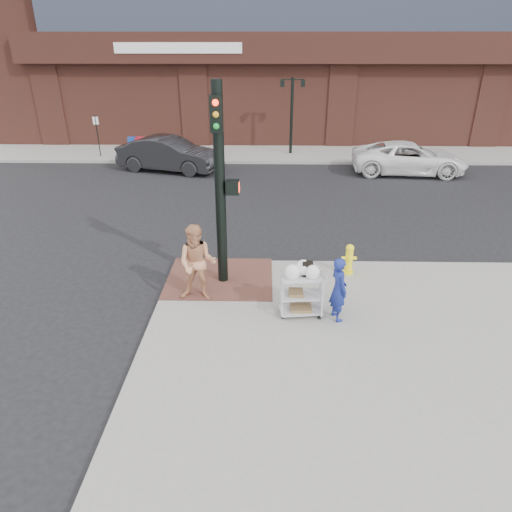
{
  "coord_description": "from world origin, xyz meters",
  "views": [
    {
      "loc": [
        0.6,
        -9.87,
        5.91
      ],
      "look_at": [
        0.39,
        -0.03,
        1.25
      ],
      "focal_mm": 32.0,
      "sensor_mm": 36.0,
      "label": 1
    }
  ],
  "objects_px": {
    "traffic_signal_pole": "(221,182)",
    "lamp_post": "(292,108)",
    "fire_hydrant": "(349,259)",
    "minivan_white": "(409,158)",
    "pedestrian_tan": "(197,263)",
    "sedan_dark": "(169,154)",
    "utility_cart": "(302,291)",
    "woman_blue": "(339,289)"
  },
  "relations": [
    {
      "from": "minivan_white",
      "to": "utility_cart",
      "type": "bearing_deg",
      "value": 159.91
    },
    {
      "from": "fire_hydrant",
      "to": "utility_cart",
      "type": "bearing_deg",
      "value": -124.27
    },
    {
      "from": "lamp_post",
      "to": "pedestrian_tan",
      "type": "distance_m",
      "value": 16.52
    },
    {
      "from": "fire_hydrant",
      "to": "lamp_post",
      "type": "bearing_deg",
      "value": 93.4
    },
    {
      "from": "traffic_signal_pole",
      "to": "fire_hydrant",
      "type": "relative_size",
      "value": 5.84
    },
    {
      "from": "traffic_signal_pole",
      "to": "pedestrian_tan",
      "type": "relative_size",
      "value": 2.6
    },
    {
      "from": "pedestrian_tan",
      "to": "utility_cart",
      "type": "relative_size",
      "value": 1.44
    },
    {
      "from": "lamp_post",
      "to": "woman_blue",
      "type": "xyz_separation_m",
      "value": [
        0.25,
        -16.99,
        -1.71
      ]
    },
    {
      "from": "lamp_post",
      "to": "fire_hydrant",
      "type": "xyz_separation_m",
      "value": [
        0.88,
        -14.74,
        -2.03
      ]
    },
    {
      "from": "woman_blue",
      "to": "minivan_white",
      "type": "xyz_separation_m",
      "value": [
        5.3,
        13.27,
        -0.16
      ]
    },
    {
      "from": "minivan_white",
      "to": "utility_cart",
      "type": "relative_size",
      "value": 4.06
    },
    {
      "from": "pedestrian_tan",
      "to": "sedan_dark",
      "type": "xyz_separation_m",
      "value": [
        -3.18,
        12.71,
        -0.28
      ]
    },
    {
      "from": "traffic_signal_pole",
      "to": "fire_hydrant",
      "type": "bearing_deg",
      "value": 8.27
    },
    {
      "from": "traffic_signal_pole",
      "to": "minivan_white",
      "type": "height_order",
      "value": "traffic_signal_pole"
    },
    {
      "from": "woman_blue",
      "to": "sedan_dark",
      "type": "bearing_deg",
      "value": 6.86
    },
    {
      "from": "pedestrian_tan",
      "to": "sedan_dark",
      "type": "height_order",
      "value": "pedestrian_tan"
    },
    {
      "from": "minivan_white",
      "to": "woman_blue",
      "type": "bearing_deg",
      "value": 163.08
    },
    {
      "from": "sedan_dark",
      "to": "fire_hydrant",
      "type": "relative_size",
      "value": 5.9
    },
    {
      "from": "minivan_white",
      "to": "pedestrian_tan",
      "type": "bearing_deg",
      "value": 150.37
    },
    {
      "from": "lamp_post",
      "to": "traffic_signal_pole",
      "type": "relative_size",
      "value": 0.8
    },
    {
      "from": "lamp_post",
      "to": "minivan_white",
      "type": "relative_size",
      "value": 0.74
    },
    {
      "from": "woman_blue",
      "to": "sedan_dark",
      "type": "distance_m",
      "value": 14.98
    },
    {
      "from": "woman_blue",
      "to": "sedan_dark",
      "type": "relative_size",
      "value": 0.3
    },
    {
      "from": "woman_blue",
      "to": "pedestrian_tan",
      "type": "xyz_separation_m",
      "value": [
        -3.25,
        0.82,
        0.2
      ]
    },
    {
      "from": "utility_cart",
      "to": "fire_hydrant",
      "type": "relative_size",
      "value": 1.56
    },
    {
      "from": "fire_hydrant",
      "to": "woman_blue",
      "type": "bearing_deg",
      "value": -105.58
    },
    {
      "from": "minivan_white",
      "to": "fire_hydrant",
      "type": "distance_m",
      "value": 11.98
    },
    {
      "from": "fire_hydrant",
      "to": "minivan_white",
      "type": "bearing_deg",
      "value": 67.01
    },
    {
      "from": "woman_blue",
      "to": "pedestrian_tan",
      "type": "bearing_deg",
      "value": 57.29
    },
    {
      "from": "pedestrian_tan",
      "to": "traffic_signal_pole",
      "type": "bearing_deg",
      "value": 65.39
    },
    {
      "from": "lamp_post",
      "to": "woman_blue",
      "type": "distance_m",
      "value": 17.08
    },
    {
      "from": "fire_hydrant",
      "to": "sedan_dark",
      "type": "bearing_deg",
      "value": 122.06
    },
    {
      "from": "lamp_post",
      "to": "pedestrian_tan",
      "type": "xyz_separation_m",
      "value": [
        -3.01,
        -16.17,
        -1.51
      ]
    },
    {
      "from": "utility_cart",
      "to": "pedestrian_tan",
      "type": "bearing_deg",
      "value": 164.77
    },
    {
      "from": "sedan_dark",
      "to": "utility_cart",
      "type": "height_order",
      "value": "sedan_dark"
    },
    {
      "from": "woman_blue",
      "to": "utility_cart",
      "type": "distance_m",
      "value": 0.83
    },
    {
      "from": "woman_blue",
      "to": "utility_cart",
      "type": "height_order",
      "value": "woman_blue"
    },
    {
      "from": "woman_blue",
      "to": "sedan_dark",
      "type": "height_order",
      "value": "woman_blue"
    },
    {
      "from": "lamp_post",
      "to": "traffic_signal_pole",
      "type": "height_order",
      "value": "traffic_signal_pole"
    },
    {
      "from": "traffic_signal_pole",
      "to": "fire_hydrant",
      "type": "distance_m",
      "value": 4.06
    },
    {
      "from": "traffic_signal_pole",
      "to": "lamp_post",
      "type": "bearing_deg",
      "value": 80.76
    },
    {
      "from": "pedestrian_tan",
      "to": "utility_cart",
      "type": "bearing_deg",
      "value": -10.54
    }
  ]
}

